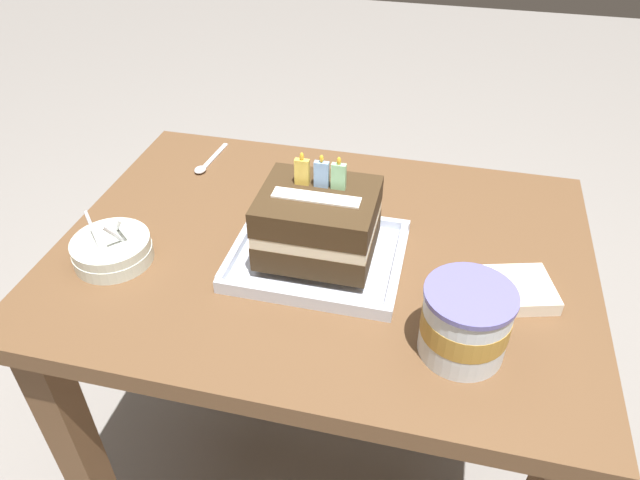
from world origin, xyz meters
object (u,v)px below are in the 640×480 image
foil_tray (317,257)px  birthday_cake (317,222)px  ice_cream_tub (465,322)px  bowl_stack (112,250)px  napkin_pile (519,289)px  serving_spoon_near_tray (205,165)px

foil_tray → birthday_cake: size_ratio=1.53×
ice_cream_tub → bowl_stack: bearing=173.3°
birthday_cake → napkin_pile: 0.34m
foil_tray → serving_spoon_near_tray: 0.39m
ice_cream_tub → serving_spoon_near_tray: ice_cream_tub is taller
birthday_cake → bowl_stack: birthday_cake is taller
foil_tray → serving_spoon_near_tray: (-0.31, 0.25, -0.00)m
ice_cream_tub → napkin_pile: (0.08, 0.14, -0.05)m
serving_spoon_near_tray → napkin_pile: 0.69m
ice_cream_tub → serving_spoon_near_tray: 0.69m
foil_tray → bowl_stack: size_ratio=2.13×
birthday_cake → bowl_stack: (-0.34, -0.08, -0.06)m
napkin_pile → birthday_cake: bearing=178.2°
serving_spoon_near_tray → birthday_cake: bearing=-38.6°
birthday_cake → napkin_pile: birthday_cake is taller
ice_cream_tub → serving_spoon_near_tray: (-0.56, 0.40, -0.05)m
serving_spoon_near_tray → foil_tray: bearing=-38.6°
serving_spoon_near_tray → napkin_pile: napkin_pile is taller
foil_tray → birthday_cake: (-0.00, 0.00, 0.07)m
serving_spoon_near_tray → napkin_pile: size_ratio=1.10×
birthday_cake → napkin_pile: bearing=-1.8°
foil_tray → napkin_pile: 0.34m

